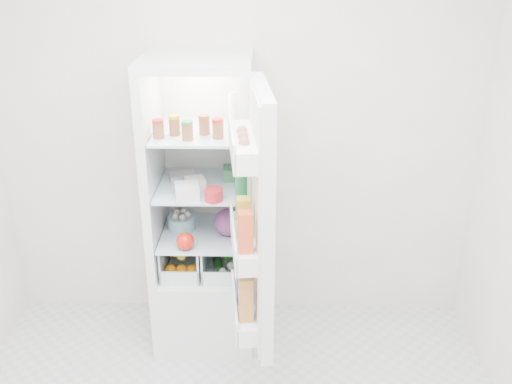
{
  "coord_description": "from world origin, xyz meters",
  "views": [
    {
      "loc": [
        0.18,
        -1.86,
        2.36
      ],
      "look_at": [
        0.13,
        0.95,
        1.12
      ],
      "focal_mm": 40.0,
      "sensor_mm": 36.0,
      "label": 1
    }
  ],
  "objects_px": {
    "red_cabbage": "(228,222)",
    "mushroom_bowl": "(182,222)",
    "refrigerator": "(205,239)",
    "fridge_door": "(256,225)"
  },
  "relations": [
    {
      "from": "mushroom_bowl",
      "to": "fridge_door",
      "type": "distance_m",
      "value": 0.84
    },
    {
      "from": "red_cabbage",
      "to": "fridge_door",
      "type": "bearing_deg",
      "value": -71.84
    },
    {
      "from": "mushroom_bowl",
      "to": "fridge_door",
      "type": "bearing_deg",
      "value": -53.12
    },
    {
      "from": "refrigerator",
      "to": "fridge_door",
      "type": "xyz_separation_m",
      "value": [
        0.33,
        -0.64,
        0.43
      ]
    },
    {
      "from": "refrigerator",
      "to": "mushroom_bowl",
      "type": "distance_m",
      "value": 0.18
    },
    {
      "from": "red_cabbage",
      "to": "mushroom_bowl",
      "type": "relative_size",
      "value": 0.98
    },
    {
      "from": "mushroom_bowl",
      "to": "fridge_door",
      "type": "relative_size",
      "value": 0.13
    },
    {
      "from": "refrigerator",
      "to": "red_cabbage",
      "type": "height_order",
      "value": "refrigerator"
    },
    {
      "from": "fridge_door",
      "to": "refrigerator",
      "type": "bearing_deg",
      "value": 21.58
    },
    {
      "from": "mushroom_bowl",
      "to": "fridge_door",
      "type": "xyz_separation_m",
      "value": [
        0.47,
        -0.62,
        0.31
      ]
    }
  ]
}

